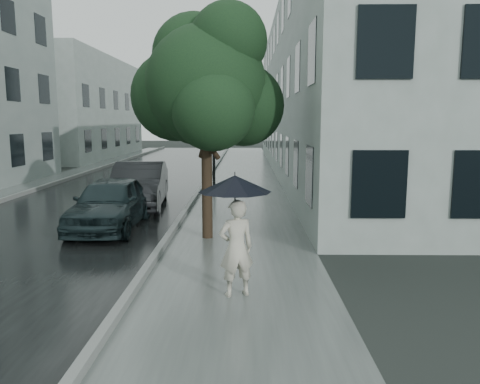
{
  "coord_description": "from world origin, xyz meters",
  "views": [
    {
      "loc": [
        0.4,
        -8.68,
        2.99
      ],
      "look_at": [
        0.25,
        2.28,
        1.3
      ],
      "focal_mm": 35.0,
      "sensor_mm": 36.0,
      "label": 1
    }
  ],
  "objects_px": {
    "lamp_post": "(210,118)",
    "car_near": "(110,203)",
    "street_tree": "(206,84)",
    "car_far": "(139,185)",
    "pedestrian": "(236,248)"
  },
  "relations": [
    {
      "from": "lamp_post",
      "to": "pedestrian",
      "type": "bearing_deg",
      "value": -82.23
    },
    {
      "from": "car_far",
      "to": "car_near",
      "type": "bearing_deg",
      "value": -96.86
    },
    {
      "from": "car_near",
      "to": "car_far",
      "type": "relative_size",
      "value": 0.89
    },
    {
      "from": "car_far",
      "to": "pedestrian",
      "type": "bearing_deg",
      "value": -72.25
    },
    {
      "from": "car_far",
      "to": "street_tree",
      "type": "bearing_deg",
      "value": -62.14
    },
    {
      "from": "street_tree",
      "to": "car_far",
      "type": "height_order",
      "value": "street_tree"
    },
    {
      "from": "pedestrian",
      "to": "lamp_post",
      "type": "height_order",
      "value": "lamp_post"
    },
    {
      "from": "car_near",
      "to": "car_far",
      "type": "height_order",
      "value": "car_far"
    },
    {
      "from": "pedestrian",
      "to": "car_near",
      "type": "relative_size",
      "value": 0.4
    },
    {
      "from": "street_tree",
      "to": "car_near",
      "type": "distance_m",
      "value": 4.29
    },
    {
      "from": "street_tree",
      "to": "car_far",
      "type": "bearing_deg",
      "value": 123.35
    },
    {
      "from": "pedestrian",
      "to": "street_tree",
      "type": "height_order",
      "value": "street_tree"
    },
    {
      "from": "lamp_post",
      "to": "car_far",
      "type": "height_order",
      "value": "lamp_post"
    },
    {
      "from": "lamp_post",
      "to": "car_near",
      "type": "relative_size",
      "value": 1.29
    },
    {
      "from": "pedestrian",
      "to": "street_tree",
      "type": "relative_size",
      "value": 0.29
    }
  ]
}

